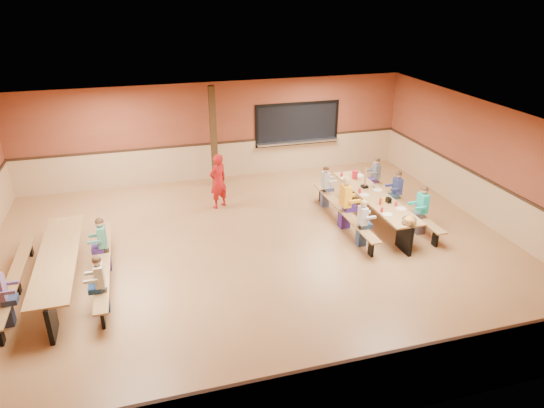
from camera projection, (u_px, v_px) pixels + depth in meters
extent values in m
plane|color=brown|center=(258.00, 252.00, 11.11)|extent=(12.00, 12.00, 0.00)
cube|color=brown|center=(217.00, 131.00, 14.88)|extent=(12.00, 0.04, 3.00)
cube|color=brown|center=(355.00, 340.00, 6.11)|extent=(12.00, 0.04, 3.00)
cube|color=brown|center=(491.00, 166.00, 12.00)|extent=(0.04, 10.00, 3.00)
cube|color=white|center=(256.00, 124.00, 9.88)|extent=(12.00, 10.00, 0.04)
cube|color=black|center=(297.00, 124.00, 15.48)|extent=(2.60, 0.06, 1.20)
cube|color=silver|center=(298.00, 142.00, 15.64)|extent=(2.70, 0.28, 0.06)
cube|color=#302010|center=(214.00, 137.00, 14.30)|extent=(0.18, 0.18, 3.00)
cube|color=#9D6F3E|center=(375.00, 196.00, 12.25)|extent=(0.75, 3.60, 0.04)
cube|color=black|center=(404.00, 237.00, 11.05)|extent=(0.08, 0.60, 0.70)
cube|color=black|center=(348.00, 187.00, 13.76)|extent=(0.08, 0.60, 0.70)
cube|color=#9D6F3E|center=(344.00, 210.00, 12.16)|extent=(0.26, 3.60, 0.04)
cube|color=black|center=(343.00, 218.00, 12.26)|extent=(0.06, 0.18, 0.41)
cube|color=#9D6F3E|center=(402.00, 203.00, 12.58)|extent=(0.26, 3.60, 0.04)
cube|color=black|center=(402.00, 211.00, 12.67)|extent=(0.06, 0.18, 0.41)
cube|color=#9D6F3E|center=(58.00, 256.00, 9.55)|extent=(0.75, 3.60, 0.04)
cube|color=black|center=(51.00, 318.00, 8.35)|extent=(0.08, 0.60, 0.70)
cube|color=black|center=(68.00, 237.00, 11.07)|extent=(0.08, 0.60, 0.70)
cube|color=#9D6F3E|center=(15.00, 274.00, 9.47)|extent=(0.26, 3.60, 0.04)
cube|color=black|center=(18.00, 284.00, 9.56)|extent=(0.06, 0.18, 0.41)
cube|color=#9D6F3E|center=(104.00, 262.00, 9.88)|extent=(0.26, 3.60, 0.04)
cube|color=black|center=(105.00, 272.00, 9.97)|extent=(0.06, 0.18, 0.41)
imported|color=#A91314|center=(218.00, 181.00, 13.09)|extent=(0.66, 0.59, 1.52)
cylinder|color=red|center=(355.00, 175.00, 13.28)|extent=(0.16, 0.16, 0.22)
cube|color=black|center=(389.00, 200.00, 11.82)|extent=(0.10, 0.14, 0.13)
cylinder|color=yellow|center=(384.00, 201.00, 11.72)|extent=(0.06, 0.06, 0.17)
cylinder|color=#B2140F|center=(380.00, 202.00, 11.69)|extent=(0.06, 0.06, 0.17)
cube|color=black|center=(365.00, 186.00, 12.72)|extent=(0.16, 0.16, 0.06)
cube|color=#9D6F3E|center=(365.00, 177.00, 12.60)|extent=(0.02, 0.09, 0.50)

